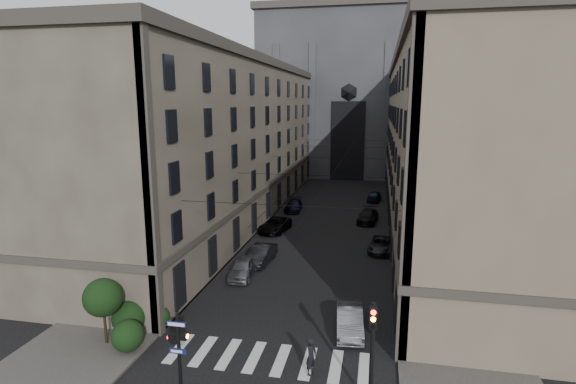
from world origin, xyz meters
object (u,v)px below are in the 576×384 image
Objects in this scene: car_right_near at (350,320)px; car_right_midnear at (382,245)px; car_left_far at (294,205)px; car_right_midfar at (368,216)px; pedestrian_signal_left at (179,346)px; car_left_near at (243,268)px; car_left_midfar at (275,225)px; traffic_light_right at (372,343)px; car_right_far at (374,196)px; car_left_midnear at (261,254)px; gothic_tower at (353,82)px; pedestrian at (311,356)px.

car_right_near is 0.96× the size of car_right_midnear.
car_left_far is 10.34m from car_right_midfar.
pedestrian_signal_left is 0.82× the size of car_left_far.
car_left_near is (-1.31, 14.51, -1.57)m from pedestrian_signal_left.
pedestrian_signal_left is 27.75m from car_left_midfar.
traffic_light_right is 44.91m from car_right_far.
car_right_far is at bearing 82.73° from car_right_near.
car_left_midnear is 0.93× the size of car_right_midfar.
car_right_midnear is at bearing -14.69° from car_left_midfar.
car_right_far is at bearing 100.04° from car_right_midnear.
car_left_midnear reaches higher than car_left_near.
car_left_midfar is (-5.21, -45.80, -17.06)m from gothic_tower.
gothic_tower is 75.15m from pedestrian_signal_left.
pedestrian is (-3.05, 2.15, -2.29)m from traffic_light_right.
car_left_far is at bearing 86.09° from car_left_near.
car_left_near is at bearing -109.76° from car_right_midfar.
pedestrian is at bearing -86.06° from car_right_far.
car_left_near is at bearing 50.05° from pedestrian.
car_left_midnear is at bearing 75.26° from car_left_near.
gothic_tower is at bearing 20.41° from pedestrian.
car_left_near is 0.91× the size of car_left_far.
car_left_far is 35.68m from pedestrian.
car_left_midfar is 2.67× the size of pedestrian.
gothic_tower reaches higher than pedestrian_signal_left.
traffic_light_right is at bearing -84.41° from car_right_near.
car_right_midnear is at bearing 88.62° from traffic_light_right.
pedestrian_signal_left is at bearing -105.18° from car_right_midnear.
traffic_light_right reaches higher than car_right_midfar.
car_left_far is 31.47m from car_right_near.
car_left_near is at bearing -134.23° from car_right_midnear.
car_left_far is 1.08× the size of car_right_near.
car_right_near is (9.22, -30.09, 0.04)m from car_left_far.
car_left_near is at bearing -100.55° from car_right_far.
pedestrian is (-3.60, -20.62, 0.35)m from car_right_midnear.
car_left_near is 22.93m from car_left_far.
car_right_midfar is at bearing 37.97° from car_left_midfar.
car_left_midnear is (-4.20, -55.50, -17.03)m from gothic_tower.
traffic_light_right is at bearing -81.75° from car_right_midfar.
car_left_near is 1.08× the size of car_right_far.
pedestrian_signal_left reaches higher than car_right_midfar.
car_right_far is (10.36, 17.60, -0.05)m from car_left_midfar.
car_left_far is at bearing 101.20° from car_right_near.
car_left_near is 0.87× the size of car_right_midfar.
car_left_near reaches higher than car_right_near.
car_left_midnear is at bearing -77.27° from car_left_midfar.
car_left_midnear is 1.00× the size of car_right_midnear.
traffic_light_right is at bearing -77.80° from car_left_far.
car_right_near is 15.96m from car_right_midnear.
car_left_midfar is 1.10× the size of car_left_far.
traffic_light_right is (9.11, 0.42, 0.97)m from pedestrian_signal_left.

